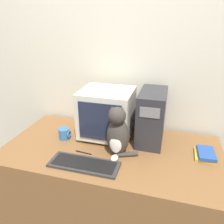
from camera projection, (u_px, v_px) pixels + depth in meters
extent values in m
cube|color=beige|center=(126.00, 72.00, 1.96)|extent=(7.00, 0.05, 2.50)
cube|color=brown|center=(111.00, 185.00, 1.87)|extent=(1.69, 0.85, 0.75)
cube|color=beige|center=(107.00, 134.00, 1.90)|extent=(0.30, 0.22, 0.02)
cube|color=beige|center=(107.00, 113.00, 1.82)|extent=(0.42, 0.37, 0.39)
cube|color=#1E2338|center=(100.00, 122.00, 1.65)|extent=(0.34, 0.01, 0.30)
cube|color=#28282D|center=(152.00, 117.00, 1.76)|extent=(0.20, 0.39, 0.43)
cube|color=slate|center=(150.00, 113.00, 1.54)|extent=(0.14, 0.01, 0.08)
cube|color=#2D2D2D|center=(84.00, 164.00, 1.52)|extent=(0.49, 0.18, 0.02)
cube|color=black|center=(84.00, 163.00, 1.51)|extent=(0.44, 0.14, 0.00)
ellipsoid|color=#38332D|center=(118.00, 137.00, 1.60)|extent=(0.17, 0.15, 0.29)
ellipsoid|color=white|center=(116.00, 143.00, 1.56)|extent=(0.09, 0.04, 0.16)
sphere|color=#38332D|center=(117.00, 116.00, 1.50)|extent=(0.13, 0.13, 0.12)
cone|color=#38332D|center=(112.00, 109.00, 1.49)|extent=(0.04, 0.04, 0.04)
cone|color=#38332D|center=(122.00, 110.00, 1.47)|extent=(0.04, 0.04, 0.04)
ellipsoid|color=white|center=(115.00, 158.00, 1.57)|extent=(0.05, 0.08, 0.04)
cylinder|color=#38332D|center=(127.00, 154.00, 1.62)|extent=(0.16, 0.09, 0.03)
cube|color=gold|center=(205.00, 155.00, 1.62)|extent=(0.15, 0.18, 0.02)
cube|color=#234793|center=(206.00, 153.00, 1.60)|extent=(0.13, 0.19, 0.03)
cylinder|color=black|center=(84.00, 153.00, 1.66)|extent=(0.13, 0.02, 0.01)
cylinder|color=#33669E|center=(64.00, 134.00, 1.84)|extent=(0.09, 0.09, 0.09)
torus|color=#33669E|center=(69.00, 134.00, 1.83)|extent=(0.01, 0.06, 0.06)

